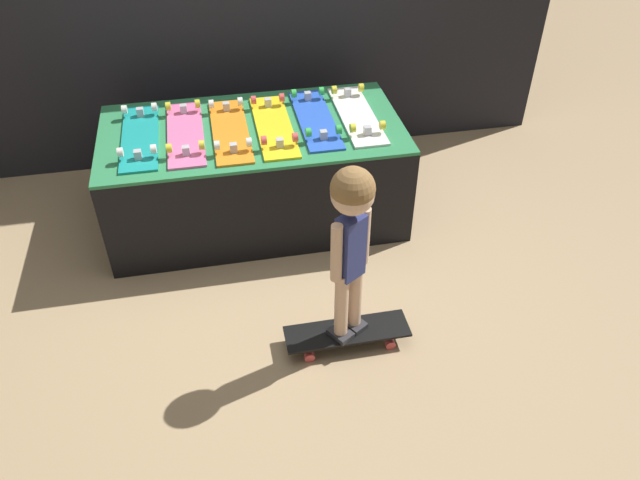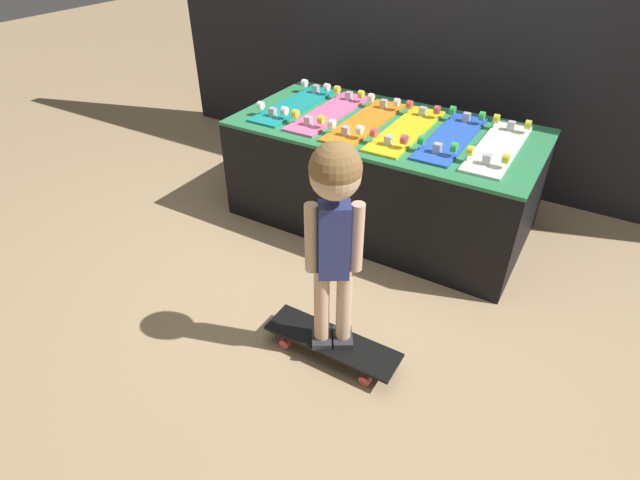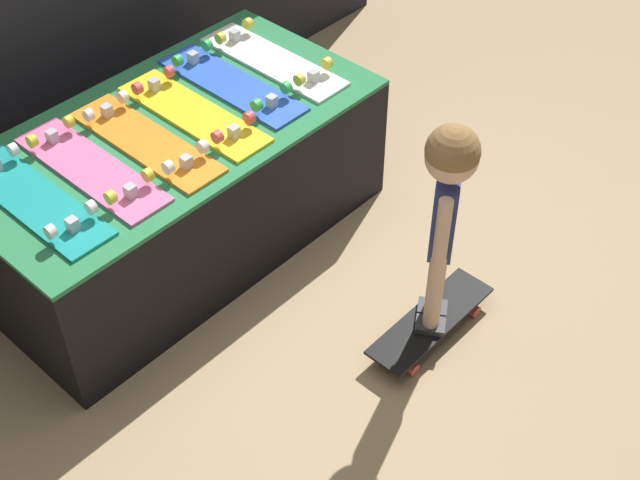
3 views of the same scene
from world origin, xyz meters
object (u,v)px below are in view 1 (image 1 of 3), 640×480
skateboard_white_on_rack (357,114)px  child (351,225)px  skateboard_teal_on_rack (140,136)px  skateboard_blue_on_rack (315,118)px  skateboard_pink_on_rack (185,132)px  skateboard_orange_on_rack (230,130)px  skateboard_on_floor (347,333)px  skateboard_yellow_on_rack (274,125)px

skateboard_white_on_rack → child: child is taller
skateboard_teal_on_rack → skateboard_blue_on_rack: (1.05, 0.02, 0.00)m
skateboard_teal_on_rack → skateboard_pink_on_rack: bearing=-1.7°
skateboard_blue_on_rack → skateboard_white_on_rack: same height
skateboard_orange_on_rack → skateboard_white_on_rack: (0.78, 0.05, 0.00)m
skateboard_white_on_rack → skateboard_on_floor: (-0.33, -1.23, -0.59)m
skateboard_pink_on_rack → skateboard_on_floor: size_ratio=1.19×
skateboard_pink_on_rack → skateboard_yellow_on_rack: (0.52, -0.02, 0.00)m
skateboard_pink_on_rack → skateboard_teal_on_rack: bearing=178.3°
skateboard_orange_on_rack → skateboard_white_on_rack: size_ratio=1.00×
skateboard_white_on_rack → skateboard_teal_on_rack: bearing=-179.3°
skateboard_yellow_on_rack → skateboard_blue_on_rack: 0.26m
skateboard_pink_on_rack → child: size_ratio=0.78×
skateboard_orange_on_rack → skateboard_blue_on_rack: (0.52, 0.05, 0.00)m
child → skateboard_yellow_on_rack: bearing=66.7°
skateboard_on_floor → child: size_ratio=0.66×
skateboard_blue_on_rack → skateboard_white_on_rack: bearing=0.0°
skateboard_orange_on_rack → skateboard_yellow_on_rack: size_ratio=1.00×
skateboard_orange_on_rack → skateboard_teal_on_rack: bearing=176.8°
skateboard_blue_on_rack → skateboard_pink_on_rack: bearing=-178.3°
skateboard_teal_on_rack → child: bearing=-51.3°
skateboard_teal_on_rack → skateboard_yellow_on_rack: bearing=-1.8°
skateboard_orange_on_rack → skateboard_on_floor: size_ratio=1.19×
skateboard_teal_on_rack → skateboard_on_floor: size_ratio=1.19×
skateboard_on_floor → child: (0.00, 0.00, 0.70)m
skateboard_teal_on_rack → skateboard_yellow_on_rack: size_ratio=1.00×
child → skateboard_white_on_rack: bearing=42.5°
skateboard_orange_on_rack → skateboard_blue_on_rack: size_ratio=1.00×
skateboard_teal_on_rack → skateboard_orange_on_rack: same height
child → skateboard_orange_on_rack: bearing=78.5°
skateboard_teal_on_rack → skateboard_orange_on_rack: bearing=-3.2°
skateboard_pink_on_rack → skateboard_on_floor: 1.52m
skateboard_yellow_on_rack → skateboard_teal_on_rack: bearing=178.2°
skateboard_white_on_rack → skateboard_yellow_on_rack: bearing=-175.5°
skateboard_yellow_on_rack → skateboard_blue_on_rack: (0.26, 0.04, 0.00)m
skateboard_pink_on_rack → skateboard_blue_on_rack: same height
skateboard_teal_on_rack → skateboard_orange_on_rack: 0.52m
skateboard_teal_on_rack → skateboard_yellow_on_rack: same height
skateboard_pink_on_rack → skateboard_white_on_rack: 1.05m
skateboard_pink_on_rack → child: bearing=-59.5°
skateboard_yellow_on_rack → child: child is taller
skateboard_white_on_rack → skateboard_on_floor: size_ratio=1.19×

